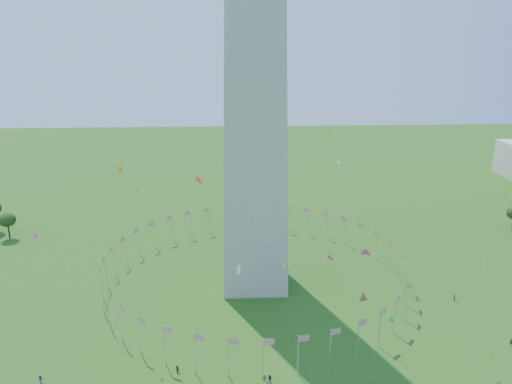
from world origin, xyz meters
TOP-DOWN VIEW (x-y plane):
  - flag_ring at (-0.00, 50.00)m, footprint 80.24×80.24m
  - kites_aloft at (9.22, 22.07)m, footprint 100.98×64.51m

SIDE VIEW (x-z plane):
  - flag_ring at x=0.00m, z-range 0.00..9.00m
  - kites_aloft at x=9.22m, z-range 1.96..38.57m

